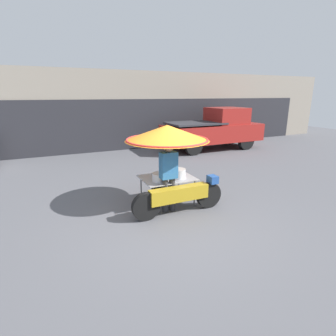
# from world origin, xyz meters

# --- Properties ---
(ground_plane) EXTENTS (36.00, 36.00, 0.00)m
(ground_plane) POSITION_xyz_m (0.00, 0.00, 0.00)
(ground_plane) COLOR #56565B
(shopfront_building) EXTENTS (28.00, 2.06, 3.71)m
(shopfront_building) POSITION_xyz_m (0.00, 8.72, 1.85)
(shopfront_building) COLOR gray
(shopfront_building) RESTS_ON ground
(vendor_motorcycle_cart) EXTENTS (2.21, 1.98, 1.94)m
(vendor_motorcycle_cart) POSITION_xyz_m (0.19, 0.79, 1.52)
(vendor_motorcycle_cart) COLOR black
(vendor_motorcycle_cart) RESTS_ON ground
(vendor_person) EXTENTS (0.38, 0.22, 1.62)m
(vendor_person) POSITION_xyz_m (0.02, 0.43, 0.91)
(vendor_person) COLOR #2D2D33
(vendor_person) RESTS_ON ground
(pickup_truck) EXTENTS (4.93, 1.77, 2.00)m
(pickup_truck) POSITION_xyz_m (5.09, 5.99, 0.97)
(pickup_truck) COLOR black
(pickup_truck) RESTS_ON ground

